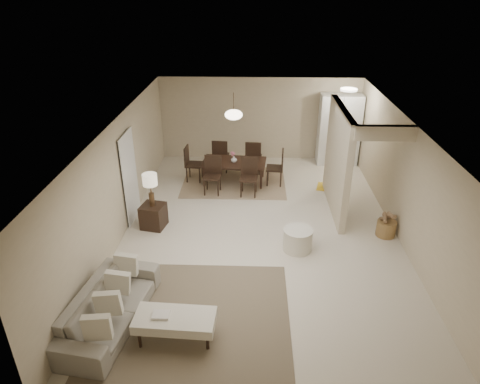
{
  "coord_description": "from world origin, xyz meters",
  "views": [
    {
      "loc": [
        -0.17,
        -8.09,
        5.05
      ],
      "look_at": [
        -0.44,
        -0.08,
        1.05
      ],
      "focal_mm": 32.0,
      "sensor_mm": 36.0,
      "label": 1
    }
  ],
  "objects_px": {
    "sofa": "(109,307)",
    "round_pouf": "(298,240)",
    "dining_table": "(234,172)",
    "ottoman_bench": "(175,321)",
    "pantry_cabinet": "(339,130)",
    "side_table": "(154,216)",
    "wicker_basket": "(386,228)"
  },
  "relations": [
    {
      "from": "side_table",
      "to": "round_pouf",
      "type": "height_order",
      "value": "side_table"
    },
    {
      "from": "ottoman_bench",
      "to": "side_table",
      "type": "distance_m",
      "value": 3.51
    },
    {
      "from": "pantry_cabinet",
      "to": "round_pouf",
      "type": "xyz_separation_m",
      "value": [
        -1.58,
        -4.77,
        -0.81
      ]
    },
    {
      "from": "round_pouf",
      "to": "dining_table",
      "type": "height_order",
      "value": "dining_table"
    },
    {
      "from": "side_table",
      "to": "ottoman_bench",
      "type": "bearing_deg",
      "value": -72.35
    },
    {
      "from": "round_pouf",
      "to": "dining_table",
      "type": "relative_size",
      "value": 0.36
    },
    {
      "from": "side_table",
      "to": "dining_table",
      "type": "relative_size",
      "value": 0.32
    },
    {
      "from": "pantry_cabinet",
      "to": "wicker_basket",
      "type": "height_order",
      "value": "pantry_cabinet"
    },
    {
      "from": "wicker_basket",
      "to": "ottoman_bench",
      "type": "bearing_deg",
      "value": -142.37
    },
    {
      "from": "sofa",
      "to": "round_pouf",
      "type": "bearing_deg",
      "value": -46.16
    },
    {
      "from": "sofa",
      "to": "side_table",
      "type": "height_order",
      "value": "sofa"
    },
    {
      "from": "sofa",
      "to": "round_pouf",
      "type": "relative_size",
      "value": 3.67
    },
    {
      "from": "pantry_cabinet",
      "to": "side_table",
      "type": "height_order",
      "value": "pantry_cabinet"
    },
    {
      "from": "side_table",
      "to": "sofa",
      "type": "bearing_deg",
      "value": -90.94
    },
    {
      "from": "ottoman_bench",
      "to": "pantry_cabinet",
      "type": "bearing_deg",
      "value": 66.21
    },
    {
      "from": "ottoman_bench",
      "to": "wicker_basket",
      "type": "distance_m",
      "value": 5.16
    },
    {
      "from": "wicker_basket",
      "to": "dining_table",
      "type": "relative_size",
      "value": 0.24
    },
    {
      "from": "pantry_cabinet",
      "to": "wicker_basket",
      "type": "xyz_separation_m",
      "value": [
        0.4,
        -4.15,
        -0.87
      ]
    },
    {
      "from": "side_table",
      "to": "wicker_basket",
      "type": "relative_size",
      "value": 1.32
    },
    {
      "from": "ottoman_bench",
      "to": "round_pouf",
      "type": "height_order",
      "value": "round_pouf"
    },
    {
      "from": "ottoman_bench",
      "to": "wicker_basket",
      "type": "bearing_deg",
      "value": 40.63
    },
    {
      "from": "round_pouf",
      "to": "wicker_basket",
      "type": "bearing_deg",
      "value": 17.33
    },
    {
      "from": "round_pouf",
      "to": "pantry_cabinet",
      "type": "bearing_deg",
      "value": 71.64
    },
    {
      "from": "round_pouf",
      "to": "side_table",
      "type": "bearing_deg",
      "value": 165.53
    },
    {
      "from": "wicker_basket",
      "to": "dining_table",
      "type": "height_order",
      "value": "dining_table"
    },
    {
      "from": "sofa",
      "to": "wicker_basket",
      "type": "height_order",
      "value": "sofa"
    },
    {
      "from": "pantry_cabinet",
      "to": "side_table",
      "type": "bearing_deg",
      "value": -140.25
    },
    {
      "from": "sofa",
      "to": "wicker_basket",
      "type": "xyz_separation_m",
      "value": [
        5.2,
        2.85,
        -0.15
      ]
    },
    {
      "from": "pantry_cabinet",
      "to": "sofa",
      "type": "relative_size",
      "value": 0.94
    },
    {
      "from": "pantry_cabinet",
      "to": "side_table",
      "type": "relative_size",
      "value": 3.85
    },
    {
      "from": "sofa",
      "to": "dining_table",
      "type": "relative_size",
      "value": 1.31
    },
    {
      "from": "wicker_basket",
      "to": "side_table",
      "type": "bearing_deg",
      "value": 177.79
    }
  ]
}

